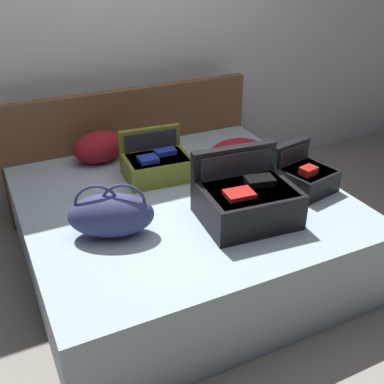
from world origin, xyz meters
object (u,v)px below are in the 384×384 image
at_px(hard_case_large, 247,199).
at_px(hard_case_medium, 157,163).
at_px(pillow_near_headboard, 237,154).
at_px(pillow_center_head, 100,147).
at_px(hard_case_small, 304,175).
at_px(duffel_bag, 111,215).
at_px(bed, 183,231).

relative_size(hard_case_large, hard_case_medium, 1.22).
xyz_separation_m(hard_case_medium, pillow_near_headboard, (0.55, -0.12, 0.01)).
bearing_deg(pillow_center_head, hard_case_large, -64.97).
bearing_deg(hard_case_large, hard_case_small, 21.85).
distance_m(hard_case_large, hard_case_small, 0.55).
xyz_separation_m(hard_case_medium, duffel_bag, (-0.48, -0.54, 0.03)).
relative_size(bed, hard_case_large, 3.47).
height_order(pillow_near_headboard, pillow_center_head, pillow_center_head).
distance_m(duffel_bag, pillow_near_headboard, 1.12).
height_order(hard_case_medium, pillow_near_headboard, hard_case_medium).
bearing_deg(hard_case_medium, hard_case_large, -65.92).
distance_m(hard_case_medium, pillow_near_headboard, 0.57).
height_order(hard_case_large, pillow_center_head, hard_case_large).
relative_size(hard_case_small, pillow_center_head, 1.01).
height_order(bed, pillow_near_headboard, pillow_near_headboard).
relative_size(pillow_near_headboard, pillow_center_head, 1.10).
bearing_deg(pillow_near_headboard, hard_case_large, -116.52).
xyz_separation_m(hard_case_medium, hard_case_small, (0.78, -0.56, -0.00)).
bearing_deg(bed, duffel_bag, -157.39).
height_order(hard_case_medium, hard_case_small, hard_case_medium).
height_order(hard_case_medium, pillow_center_head, hard_case_medium).
distance_m(hard_case_medium, hard_case_small, 0.97).
distance_m(hard_case_medium, pillow_center_head, 0.49).
bearing_deg(duffel_bag, hard_case_small, -0.93).
bearing_deg(duffel_bag, pillow_near_headboard, 22.04).
bearing_deg(hard_case_small, duffel_bag, 167.31).
distance_m(bed, hard_case_small, 0.86).
xyz_separation_m(bed, pillow_near_headboard, (0.52, 0.20, 0.36)).
relative_size(bed, hard_case_small, 4.93).
bearing_deg(hard_case_large, duffel_bag, 171.35).
distance_m(hard_case_large, pillow_center_head, 1.25).
height_order(hard_case_small, duffel_bag, duffel_bag).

